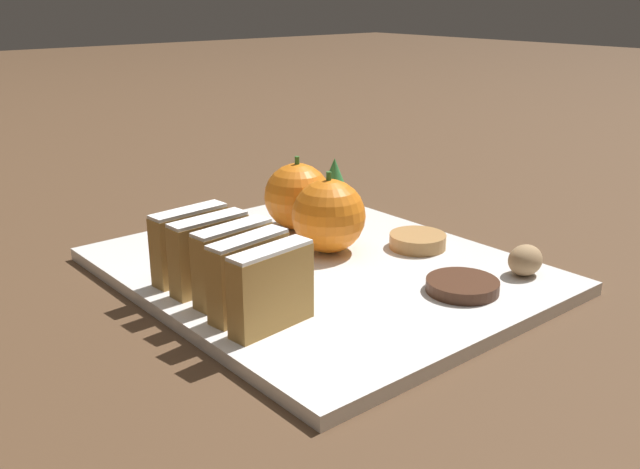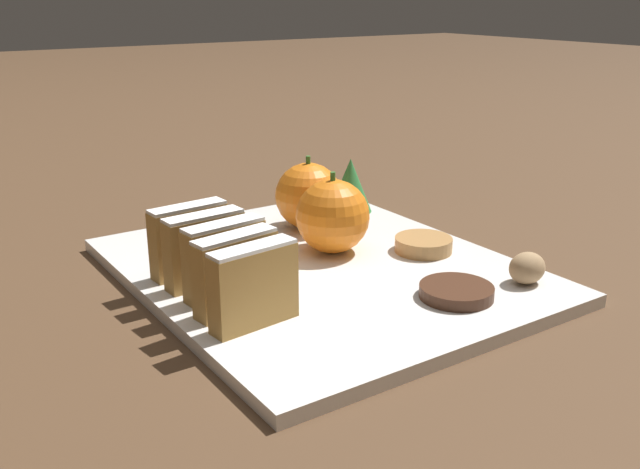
% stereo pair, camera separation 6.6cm
% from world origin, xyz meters
% --- Properties ---
extents(ground_plane, '(6.00, 6.00, 0.00)m').
position_xyz_m(ground_plane, '(0.00, 0.00, 0.00)').
color(ground_plane, '#513823').
extents(serving_platter, '(0.33, 0.39, 0.01)m').
position_xyz_m(serving_platter, '(0.00, 0.00, 0.01)').
color(serving_platter, white).
rests_on(serving_platter, ground_plane).
extents(stollen_slice_front, '(0.07, 0.03, 0.06)m').
position_xyz_m(stollen_slice_front, '(-0.11, -0.08, 0.04)').
color(stollen_slice_front, '#B28442').
rests_on(stollen_slice_front, serving_platter).
extents(stollen_slice_second, '(0.07, 0.03, 0.06)m').
position_xyz_m(stollen_slice_second, '(-0.11, -0.05, 0.04)').
color(stollen_slice_second, '#B28442').
rests_on(stollen_slice_second, serving_platter).
extents(stollen_slice_third, '(0.07, 0.03, 0.06)m').
position_xyz_m(stollen_slice_third, '(-0.11, -0.02, 0.04)').
color(stollen_slice_third, '#B28442').
rests_on(stollen_slice_third, serving_platter).
extents(stollen_slice_fourth, '(0.07, 0.02, 0.06)m').
position_xyz_m(stollen_slice_fourth, '(-0.11, 0.02, 0.04)').
color(stollen_slice_fourth, '#B28442').
rests_on(stollen_slice_fourth, serving_platter).
extents(stollen_slice_fifth, '(0.07, 0.02, 0.06)m').
position_xyz_m(stollen_slice_fifth, '(-0.11, 0.05, 0.04)').
color(stollen_slice_fifth, '#B28442').
rests_on(stollen_slice_fifth, serving_platter).
extents(orange_near, '(0.07, 0.07, 0.08)m').
position_xyz_m(orange_near, '(0.05, 0.10, 0.05)').
color(orange_near, orange).
rests_on(orange_near, serving_platter).
extents(orange_far, '(0.07, 0.07, 0.08)m').
position_xyz_m(orange_far, '(0.03, 0.02, 0.05)').
color(orange_far, orange).
rests_on(orange_far, serving_platter).
extents(walnut, '(0.03, 0.03, 0.03)m').
position_xyz_m(walnut, '(0.13, -0.14, 0.03)').
color(walnut, tan).
rests_on(walnut, serving_platter).
extents(chocolate_cookie, '(0.06, 0.06, 0.01)m').
position_xyz_m(chocolate_cookie, '(0.05, -0.13, 0.02)').
color(chocolate_cookie, '#472819').
rests_on(chocolate_cookie, serving_platter).
extents(gingerbread_cookie, '(0.06, 0.06, 0.01)m').
position_xyz_m(gingerbread_cookie, '(0.11, -0.03, 0.02)').
color(gingerbread_cookie, '#B27F47').
rests_on(gingerbread_cookie, serving_platter).
extents(evergreen_sprig, '(0.05, 0.05, 0.06)m').
position_xyz_m(evergreen_sprig, '(0.13, 0.12, 0.04)').
color(evergreen_sprig, '#2D7538').
rests_on(evergreen_sprig, serving_platter).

